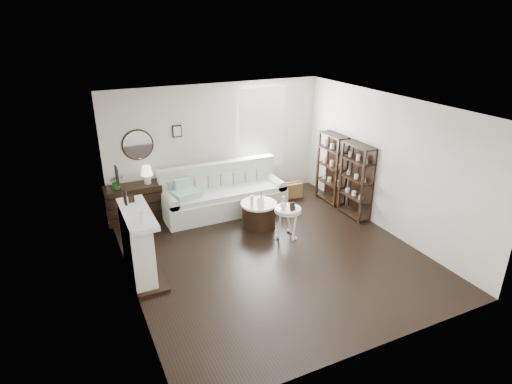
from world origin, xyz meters
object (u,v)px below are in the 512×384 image
drum_table (259,214)px  pedestal_table (288,211)px  sofa (223,196)px  dresser (134,203)px

drum_table → pedestal_table: size_ratio=1.20×
sofa → pedestal_table: (0.69, -1.68, 0.22)m
drum_table → pedestal_table: bearing=-65.7°
sofa → pedestal_table: size_ratio=4.32×
dresser → sofa: bearing=-11.7°
dresser → drum_table: size_ratio=1.55×
pedestal_table → drum_table: bearing=114.3°
sofa → pedestal_table: 1.83m
sofa → drum_table: bearing=-69.0°
dresser → drum_table: (2.25, -1.40, -0.12)m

